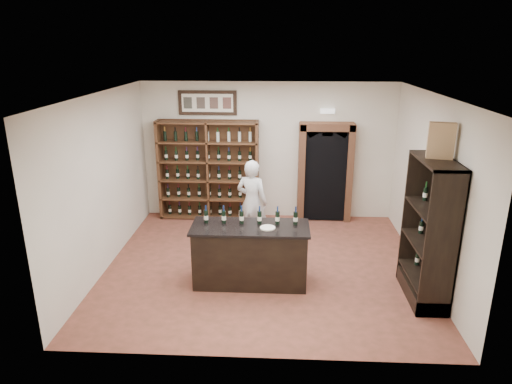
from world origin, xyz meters
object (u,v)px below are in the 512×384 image
Objects in this scene: wine_crate at (441,141)px; tasting_counter at (250,255)px; side_cabinet at (428,252)px; shopkeeper at (252,203)px; counter_bottle_0 at (206,216)px; wine_shelf at (209,170)px.

tasting_counter is at bearing -170.51° from wine_crate.
shopkeeper is (-2.79, 1.86, 0.09)m from side_cabinet.
tasting_counter is 0.95m from counter_bottle_0.
wine_shelf is 5.02m from side_cabinet.
shopkeeper is (-0.06, 1.56, 0.35)m from tasting_counter.
counter_bottle_0 is at bearing -82.33° from wine_shelf.
wine_crate is (0.00, 0.07, 1.70)m from side_cabinet.
wine_crate is at bearing -5.61° from counter_bottle_0.
side_cabinet is 1.70m from wine_crate.
counter_bottle_0 is at bearing -171.39° from wine_crate.
wine_crate is at bearing 89.38° from side_cabinet.
wine_shelf is at bearing -33.82° from shopkeeper.
wine_shelf and side_cabinet have the same top height.
wine_shelf is 1.00× the size of side_cabinet.
side_cabinet is at bearing -6.84° from counter_bottle_0.
counter_bottle_0 is (0.38, -2.82, 0.01)m from wine_shelf.
side_cabinet is 4.29× the size of wine_crate.
wine_shelf is at bearing 139.79° from side_cabinet.
wine_shelf is 1.30× the size of shopkeeper.
shopkeeper is at bearing 161.55° from wine_crate.
wine_shelf is 3.19m from tasting_counter.
shopkeeper is at bearing 146.25° from side_cabinet.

